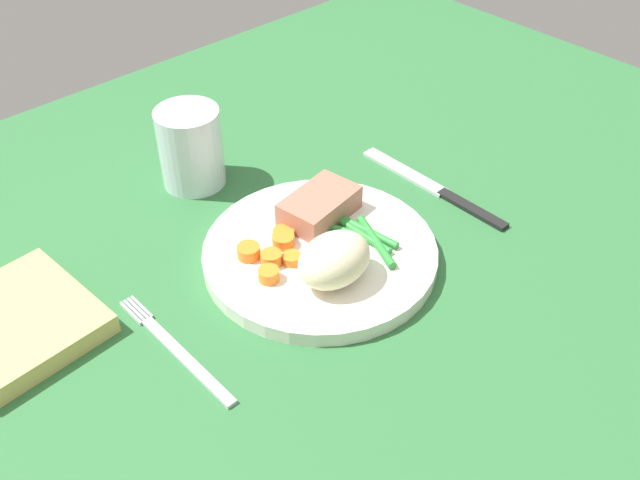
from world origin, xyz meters
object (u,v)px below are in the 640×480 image
at_px(dinner_plate, 320,254).
at_px(knife, 436,189).
at_px(meat_portion, 318,207).
at_px(water_glass, 191,152).
at_px(fork, 176,349).
at_px(napkin, 16,323).

bearing_deg(dinner_plate, knife, -0.92).
bearing_deg(meat_portion, dinner_plate, -130.60).
bearing_deg(water_glass, fork, -128.97).
bearing_deg(napkin, water_glass, 18.36).
relative_size(dinner_plate, knife, 1.16).
bearing_deg(fork, water_glass, 55.18).
height_order(dinner_plate, napkin, napkin).
xyz_separation_m(meat_portion, fork, (-0.21, -0.04, -0.03)).
bearing_deg(knife, meat_portion, 168.48).
distance_m(knife, water_glass, 0.28).
xyz_separation_m(dinner_plate, water_glass, (-0.01, 0.20, 0.03)).
bearing_deg(napkin, fork, -52.02).
height_order(meat_portion, knife, meat_portion).
relative_size(dinner_plate, meat_portion, 2.85).
distance_m(fork, napkin, 0.15).
bearing_deg(dinner_plate, fork, -179.17).
distance_m(dinner_plate, water_glass, 0.20).
height_order(knife, water_glass, water_glass).
bearing_deg(fork, dinner_plate, 4.98).
bearing_deg(napkin, knife, -14.79).
relative_size(meat_portion, knife, 0.41).
xyz_separation_m(meat_portion, water_glass, (-0.05, 0.16, 0.01)).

